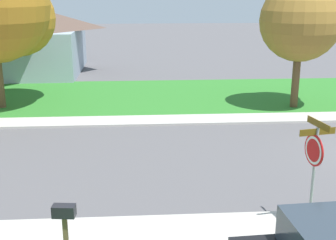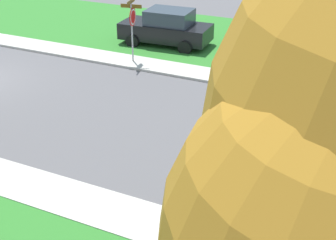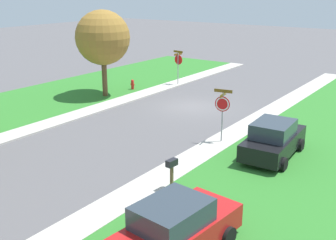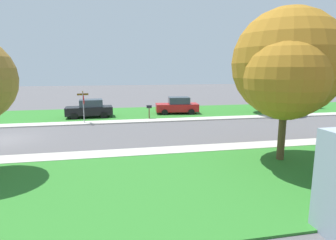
% 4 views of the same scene
% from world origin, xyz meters
% --- Properties ---
extents(sidewalk_west, '(1.40, 56.00, 0.10)m').
position_xyz_m(sidewalk_west, '(-4.70, 12.00, 0.05)').
color(sidewalk_west, '#B7B2A8').
rests_on(sidewalk_west, ground).
extents(lawn_west, '(8.00, 56.00, 0.08)m').
position_xyz_m(lawn_west, '(-9.40, 12.00, 0.04)').
color(lawn_west, '#2D7528').
rests_on(lawn_west, ground).
extents(stop_sign_far_corner, '(0.91, 0.91, 2.77)m').
position_xyz_m(stop_sign_far_corner, '(-4.74, 4.84, 1.89)').
color(stop_sign_far_corner, '#9E9EA3').
rests_on(stop_sign_far_corner, ground).
extents(car_black_behind_trees, '(2.24, 4.40, 1.76)m').
position_xyz_m(car_black_behind_trees, '(-7.55, 5.10, 0.87)').
color(car_black_behind_trees, black).
rests_on(car_black_behind_trees, ground).
extents(mailbox, '(0.29, 0.50, 1.31)m').
position_xyz_m(mailbox, '(-5.69, 10.54, 1.01)').
color(mailbox, brown).
rests_on(mailbox, ground).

